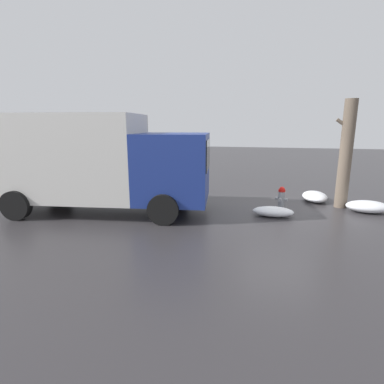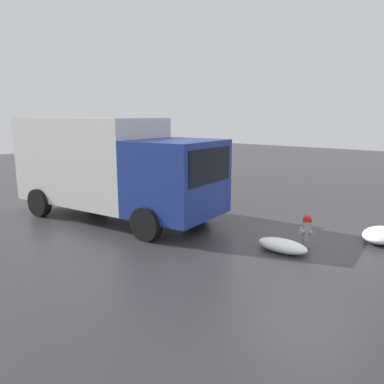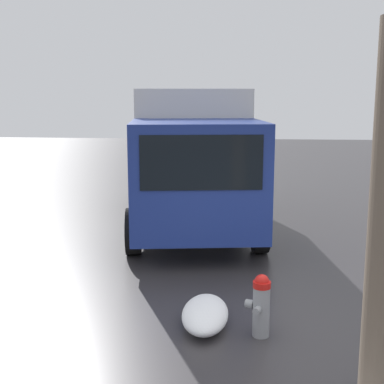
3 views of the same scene
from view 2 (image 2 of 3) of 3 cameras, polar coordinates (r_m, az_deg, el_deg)
The scene contains 5 objects.
ground_plane at distance 9.86m, azimuth 16.95°, elevation -7.94°, with size 60.00×60.00×0.00m, color #333033.
fire_hydrant at distance 9.73m, azimuth 17.07°, elevation -5.59°, with size 0.42×0.33×0.82m.
delivery_truck at distance 12.07m, azimuth -12.16°, elevation 4.05°, with size 7.13×3.41×3.15m.
snow_pile_by_hydrant at distance 9.30m, azimuth 13.61°, elevation -7.95°, with size 1.26×0.62×0.30m.
snow_pile_curbside at distance 10.94m, azimuth 26.92°, elevation -5.84°, with size 0.88×1.39×0.35m.
Camera 2 is at (-3.65, 8.60, 3.18)m, focal length 35.00 mm.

